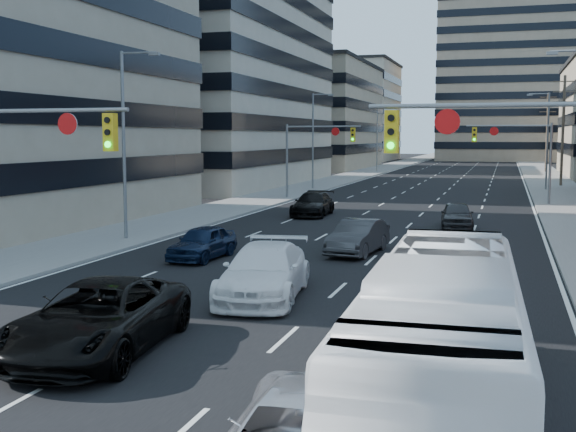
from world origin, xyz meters
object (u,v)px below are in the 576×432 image
(white_van, at_px, (264,272))
(transit_bus, at_px, (443,342))
(black_pickup, at_px, (99,318))
(sedan_blue, at_px, (203,243))

(white_van, height_order, transit_bus, transit_bus)
(black_pickup, distance_m, white_van, 6.78)
(transit_bus, distance_m, sedan_blue, 18.23)
(transit_bus, height_order, sedan_blue, transit_bus)
(white_van, xyz_separation_m, sedan_blue, (-4.75, 6.10, -0.14))
(white_van, relative_size, transit_bus, 0.54)
(black_pickup, relative_size, transit_bus, 0.56)
(white_van, distance_m, sedan_blue, 7.73)
(sedan_blue, bearing_deg, black_pickup, -74.00)
(black_pickup, height_order, sedan_blue, black_pickup)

